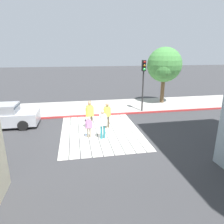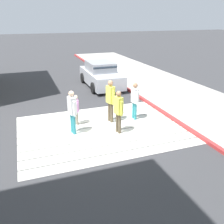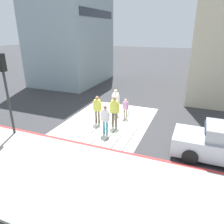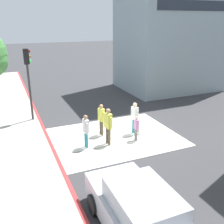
% 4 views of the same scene
% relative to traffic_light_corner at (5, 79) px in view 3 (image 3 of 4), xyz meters
% --- Properties ---
extents(ground_plane, '(120.00, 120.00, 0.00)m').
position_rel_traffic_light_corner_xyz_m(ground_plane, '(3.58, -3.97, -3.04)').
color(ground_plane, '#38383A').
extents(crosswalk_stripes, '(6.40, 4.90, 0.01)m').
position_rel_traffic_light_corner_xyz_m(crosswalk_stripes, '(3.58, -3.97, -3.03)').
color(crosswalk_stripes, silver).
rests_on(crosswalk_stripes, ground).
extents(sidewalk_west, '(4.80, 40.00, 0.12)m').
position_rel_traffic_light_corner_xyz_m(sidewalk_west, '(-2.02, -3.97, -2.98)').
color(sidewalk_west, '#ADA8A0').
rests_on(sidewalk_west, ground).
extents(curb_painted, '(0.16, 40.00, 0.13)m').
position_rel_traffic_light_corner_xyz_m(curb_painted, '(0.33, -3.97, -2.97)').
color(curb_painted, '#BC3333').
rests_on(curb_painted, ground).
extents(building_far_north, '(8.00, 6.03, 12.13)m').
position_rel_traffic_light_corner_xyz_m(building_far_north, '(12.08, 3.70, 3.03)').
color(building_far_north, '#8C9EA8').
rests_on(building_far_north, ground).
extents(traffic_light_corner, '(0.39, 0.28, 4.24)m').
position_rel_traffic_light_corner_xyz_m(traffic_light_corner, '(0.00, 0.00, 0.00)').
color(traffic_light_corner, '#2D2D2D').
rests_on(traffic_light_corner, ground).
extents(pedestrian_adult_lead, '(0.28, 0.49, 1.69)m').
position_rel_traffic_light_corner_xyz_m(pedestrian_adult_lead, '(3.04, -3.45, -2.05)').
color(pedestrian_adult_lead, brown).
rests_on(pedestrian_adult_lead, ground).
extents(pedestrian_adult_trailing, '(0.31, 0.52, 1.82)m').
position_rel_traffic_light_corner_xyz_m(pedestrian_adult_trailing, '(2.96, -4.57, -1.97)').
color(pedestrian_adult_trailing, brown).
rests_on(pedestrian_adult_trailing, ground).
extents(pedestrian_adult_side, '(0.23, 0.48, 1.64)m').
position_rel_traffic_light_corner_xyz_m(pedestrian_adult_side, '(1.87, -4.48, -2.08)').
color(pedestrian_adult_side, teal).
rests_on(pedestrian_adult_side, ground).
extents(pedestrian_teen_behind, '(0.30, 0.49, 1.72)m').
position_rel_traffic_light_corner_xyz_m(pedestrian_teen_behind, '(4.70, -3.98, -2.03)').
color(pedestrian_teen_behind, teal).
rests_on(pedestrian_teen_behind, ground).
extents(pedestrian_child_with_racket, '(0.28, 0.39, 1.29)m').
position_rel_traffic_light_corner_xyz_m(pedestrian_child_with_racket, '(4.39, -4.77, -2.31)').
color(pedestrian_child_with_racket, gray).
rests_on(pedestrian_child_with_racket, ground).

